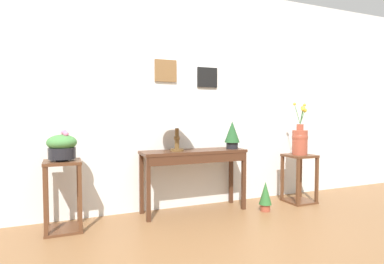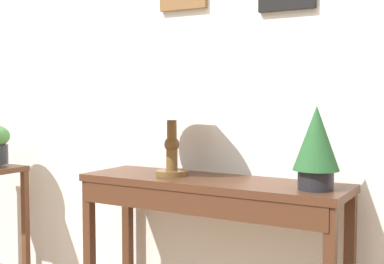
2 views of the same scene
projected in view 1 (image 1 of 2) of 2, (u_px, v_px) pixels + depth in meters
ground_plane at (248, 254)px, 2.65m from camera, size 12.00×12.00×0.01m
back_wall_with_art at (183, 97)px, 3.99m from camera, size 9.00×0.13×2.80m
console_table at (194, 159)px, 3.76m from camera, size 1.27×0.38×0.75m
table_lamp at (177, 118)px, 3.67m from camera, size 0.40×0.40×0.52m
potted_plant_on_console at (232, 134)px, 3.92m from camera, size 0.19×0.19×0.35m
pedestal_stand_left at (63, 196)px, 3.15m from camera, size 0.36×0.36×0.71m
planter_bowl_wide_left at (62, 146)px, 3.13m from camera, size 0.29×0.29×0.31m
pedestal_stand_right at (299, 179)px, 4.20m from camera, size 0.36×0.36×0.64m
flower_vase_tall_right at (300, 139)px, 4.17m from camera, size 0.23×0.21×0.69m
potted_plant_floor at (265, 195)px, 3.81m from camera, size 0.15×0.15×0.36m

